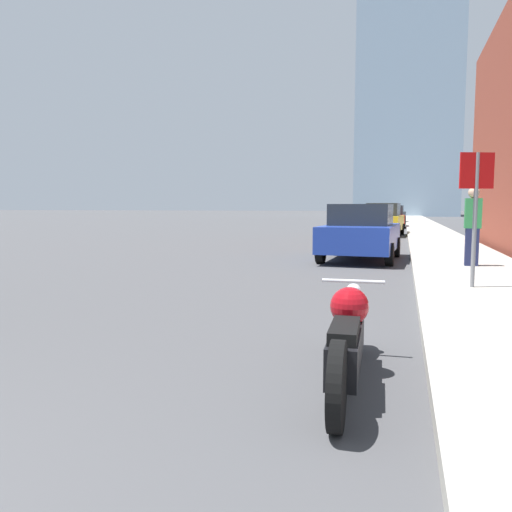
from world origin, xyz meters
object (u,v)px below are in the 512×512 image
object	(u,v)px
pedestrian	(473,225)
stop_sign	(476,196)
motorcycle	(347,337)
parked_car_red	(392,217)
parked_car_yellow	(383,220)
parked_car_black	(394,214)
parked_car_blue	(361,232)

from	to	relation	value
pedestrian	stop_sign	bearing A→B (deg)	-96.55
motorcycle	stop_sign	distance (m)	5.31
motorcycle	parked_car_red	bearing A→B (deg)	88.35
parked_car_yellow	parked_car_black	world-z (taller)	parked_car_yellow
stop_sign	parked_car_black	bearing A→B (deg)	92.91
parked_car_blue	parked_car_yellow	distance (m)	12.70
parked_car_blue	parked_car_yellow	bearing A→B (deg)	92.50
parked_car_black	pedestrian	xyz separation A→B (m)	(2.37, -35.76, 0.25)
motorcycle	parked_car_black	bearing A→B (deg)	88.26
motorcycle	pedestrian	size ratio (longest dim) A/B	1.36
pedestrian	parked_car_black	bearing A→B (deg)	93.80
parked_car_blue	parked_car_black	distance (m)	33.80
parked_car_black	parked_car_yellow	bearing A→B (deg)	-85.59
stop_sign	pedestrian	distance (m)	3.43
motorcycle	parked_car_red	distance (m)	33.67
parked_car_yellow	parked_car_red	distance (m)	10.77
parked_car_red	stop_sign	distance (m)	28.86
parked_car_red	motorcycle	bearing A→B (deg)	-91.33
parked_car_red	stop_sign	bearing A→B (deg)	-88.05
parked_car_red	stop_sign	xyz separation A→B (m)	(1.95, -28.78, 0.90)
parked_car_blue	stop_sign	xyz separation A→B (m)	(2.30, -5.31, 0.90)
parked_car_blue	parked_car_yellow	size ratio (longest dim) A/B	0.98
motorcycle	parked_car_black	world-z (taller)	parked_car_black
parked_car_red	parked_car_yellow	bearing A→B (deg)	-93.06
motorcycle	parked_car_yellow	xyz separation A→B (m)	(-0.57, 22.91, 0.45)
motorcycle	pedestrian	bearing A→B (deg)	74.22
parked_car_yellow	parked_car_blue	bearing A→B (deg)	-86.35
parked_car_black	stop_sign	distance (m)	39.17
motorcycle	parked_car_black	distance (m)	44.00
parked_car_blue	parked_car_yellow	world-z (taller)	parked_car_yellow
parked_car_black	stop_sign	size ratio (longest dim) A/B	1.75
parked_car_yellow	stop_sign	xyz separation A→B (m)	(2.17, -18.02, 0.85)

